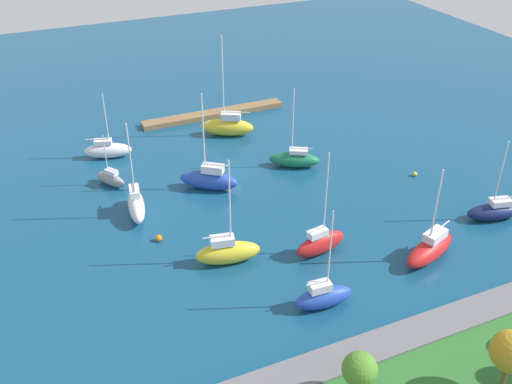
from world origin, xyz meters
TOP-DOWN VIEW (x-y plane):
  - water at (0.00, 0.00)m, footprint 160.00×160.00m
  - pier_dock at (-4.21, -18.00)m, footprint 23.42×2.30m
  - breakwater at (0.00, 35.50)m, footprint 68.59×3.28m
  - park_tree_center at (4.88, 39.19)m, footprint 2.79×2.79m
  - park_tree_mideast at (-5.78, 43.43)m, footprint 3.36×3.36m
  - sailboat_red_east_end at (-2.17, 20.69)m, footprint 6.40×2.68m
  - sailboat_white_center_basin at (14.11, 5.35)m, footprint 2.94×6.97m
  - sailboat_blue_outer_mooring at (4.15, 3.08)m, footprint 7.44×6.30m
  - sailboat_yellow_off_beacon at (7.52, 18.11)m, footprint 7.24×3.56m
  - sailboat_navy_mid_basin at (-24.20, 23.07)m, footprint 7.04×3.87m
  - sailboat_green_along_channel at (-8.49, 2.20)m, footprint 7.10×5.35m
  - sailboat_gray_by_breakwater at (15.48, -2.91)m, footprint 3.79×4.77m
  - sailboat_red_inner_mooring at (-12.41, 26.20)m, footprint 8.12×4.97m
  - sailboat_white_near_pier at (14.22, -10.69)m, footprint 6.89×3.87m
  - sailboat_blue_far_north at (1.63, 28.13)m, footprint 6.01×2.44m
  - sailboat_yellow_west_end at (-3.70, -10.61)m, footprint 8.22×5.99m
  - mooring_buoy_yellow at (-21.94, 11.08)m, footprint 0.62×0.62m
  - mooring_buoy_orange at (13.19, 11.47)m, footprint 0.77×0.77m

SIDE VIEW (x-z plane):
  - water at x=0.00m, z-range 0.00..0.00m
  - mooring_buoy_yellow at x=-21.94m, z-range 0.00..0.62m
  - mooring_buoy_orange at x=13.19m, z-range 0.00..0.77m
  - pier_dock at x=-4.21m, z-range 0.00..0.79m
  - breakwater at x=0.00m, z-range 0.00..1.29m
  - sailboat_gray_by_breakwater at x=15.48m, z-range -2.59..4.51m
  - sailboat_navy_mid_basin at x=-24.20m, z-range -4.03..6.21m
  - sailboat_green_along_channel at x=-8.49m, z-range -4.50..6.83m
  - sailboat_white_near_pier at x=14.22m, z-range -3.56..5.92m
  - sailboat_blue_far_north at x=1.63m, z-range -4.24..6.64m
  - sailboat_red_inner_mooring at x=-12.41m, z-range -4.22..6.84m
  - sailboat_red_east_end at x=-2.17m, z-range -4.73..7.47m
  - sailboat_yellow_off_beacon at x=7.52m, z-range -4.74..7.51m
  - sailboat_blue_outer_mooring at x=4.15m, z-range -5.05..7.91m
  - sailboat_white_center_basin at x=14.11m, z-range -4.63..7.51m
  - sailboat_yellow_west_end at x=-3.70m, z-range -6.11..9.14m
  - park_tree_center at x=4.88m, z-range 1.85..6.12m
  - park_tree_mideast at x=-5.78m, z-range 2.43..8.44m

